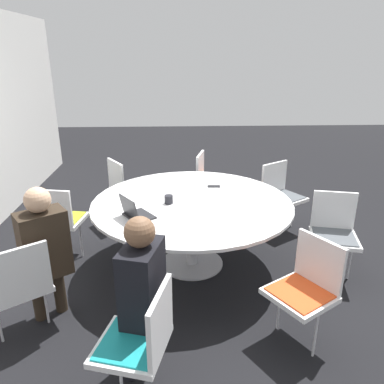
% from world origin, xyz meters
% --- Properties ---
extents(ground_plane, '(16.00, 16.00, 0.00)m').
position_xyz_m(ground_plane, '(0.00, 0.00, 0.00)').
color(ground_plane, black).
extents(conference_table, '(2.03, 2.03, 0.73)m').
position_xyz_m(conference_table, '(0.00, 0.00, 0.64)').
color(conference_table, '#B7B7BC').
rests_on(conference_table, ground_plane).
extents(chair_0, '(0.60, 0.60, 0.86)m').
position_xyz_m(chair_0, '(-1.05, 1.36, 0.51)').
color(chair_0, white).
rests_on(chair_0, ground_plane).
extents(chair_1, '(0.53, 0.52, 0.86)m').
position_xyz_m(chair_1, '(-1.68, 0.38, 0.51)').
color(chair_1, white).
rests_on(chair_1, ground_plane).
extents(chair_2, '(0.60, 0.59, 0.86)m').
position_xyz_m(chair_2, '(-1.16, -0.82, 0.51)').
color(chair_2, white).
rests_on(chair_2, ground_plane).
extents(chair_3, '(0.51, 0.52, 0.86)m').
position_xyz_m(chair_3, '(-0.25, -1.40, 0.51)').
color(chair_3, white).
rests_on(chair_3, ground_plane).
extents(chair_4, '(0.59, 0.60, 0.86)m').
position_xyz_m(chair_4, '(0.83, -1.15, 0.51)').
color(chair_4, white).
rests_on(chair_4, ground_plane).
extents(chair_5, '(0.53, 0.52, 0.86)m').
position_xyz_m(chair_5, '(1.39, -0.29, 0.51)').
color(chair_5, white).
rests_on(chair_5, ground_plane).
extents(chair_6, '(0.60, 0.59, 0.86)m').
position_xyz_m(chair_6, '(1.15, 0.83, 0.51)').
color(chair_6, white).
rests_on(chair_6, ground_plane).
extents(chair_7, '(0.49, 0.50, 0.86)m').
position_xyz_m(chair_7, '(0.17, 1.41, 0.51)').
color(chair_7, white).
rests_on(chair_7, ground_plane).
extents(person_0, '(0.39, 0.42, 1.21)m').
position_xyz_m(person_0, '(-0.84, 1.21, 0.70)').
color(person_0, '#2D2319').
rests_on(person_0, ground_plane).
extents(person_1, '(0.40, 0.32, 1.21)m').
position_xyz_m(person_1, '(-1.42, 0.40, 0.70)').
color(person_1, black).
rests_on(person_1, ground_plane).
extents(laptop, '(0.36, 0.35, 0.21)m').
position_xyz_m(laptop, '(-0.38, 0.54, 0.78)').
color(laptop, '#232326').
rests_on(laptop, conference_table).
extents(coffee_cup, '(0.09, 0.09, 0.08)m').
position_xyz_m(coffee_cup, '(-0.05, 0.24, 0.77)').
color(coffee_cup, black).
rests_on(coffee_cup, conference_table).
extents(cell_phone, '(0.07, 0.14, 0.01)m').
position_xyz_m(cell_phone, '(0.43, -0.26, 0.73)').
color(cell_phone, black).
rests_on(cell_phone, conference_table).
extents(handbag, '(0.36, 0.16, 0.28)m').
position_xyz_m(handbag, '(0.15, -1.56, 0.14)').
color(handbag, '#513319').
rests_on(handbag, ground_plane).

